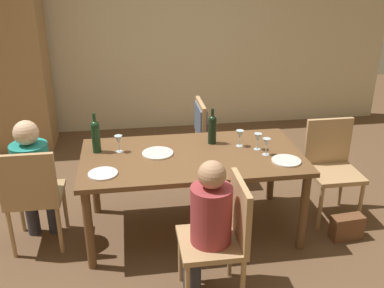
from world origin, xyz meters
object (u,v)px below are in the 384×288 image
Objects in this scene: person_woman_host at (33,173)px; wine_glass_far at (258,138)px; wine_bottle_tall_green at (96,135)px; wine_glass_near_right at (266,143)px; wine_glass_centre at (119,140)px; dinner_plate_host at (158,153)px; dinner_plate_guest_right at (103,174)px; dining_table at (192,163)px; handbag at (347,227)px; wine_glass_near_left at (240,135)px; wine_bottle_dark_red at (212,128)px; dinner_plate_guest_left at (286,161)px; chair_right_end at (331,162)px; chair_left_end at (33,192)px; chair_far_right at (208,131)px; person_man_bearded at (207,222)px; chair_near at (223,233)px.

person_woman_host reaches higher than wine_glass_far.
wine_bottle_tall_green is at bearing 173.56° from wine_glass_far.
wine_bottle_tall_green is 1.44m from wine_glass_near_right.
wine_glass_centre is at bearing 173.78° from wine_glass_far.
dinner_plate_host is at bearing 170.42° from wine_glass_near_right.
dinner_plate_host is 0.55m from dinner_plate_guest_right.
wine_glass_far reaches higher than dining_table.
handbag is at bearing -14.90° from dining_table.
handbag is at bearing -14.42° from dinner_plate_host.
wine_glass_near_left is 0.56× the size of dinner_plate_host.
dinner_plate_guest_left is at bearing -41.60° from wine_bottle_dark_red.
chair_right_end is 6.17× the size of wine_glass_centre.
dining_table is 0.85m from wine_bottle_tall_green.
wine_glass_centre is at bearing 19.10° from chair_left_end.
wine_glass_near_right is 1.00× the size of wine_glass_far.
chair_far_right is 2.61× the size of wine_bottle_tall_green.
wine_glass_far is (1.38, -0.16, -0.05)m from wine_bottle_tall_green.
person_woman_host is at bearing -179.94° from wine_glass_far.
person_man_bearded is at bearing -31.23° from chair_left_end.
dinner_plate_host is 1.77m from handbag.
person_woman_host reaches higher than chair_right_end.
handbag is at bearing 39.87° from chair_far_right.
chair_far_right reaches higher than wine_glass_near_left.
chair_right_end is 2.61× the size of wine_bottle_tall_green.
chair_far_right is at bearing -10.52° from person_man_bearded.
chair_right_end reaches higher than wine_glass_near_right.
dinner_plate_guest_left is (1.54, -0.43, -0.15)m from wine_bottle_tall_green.
wine_bottle_tall_green reaches higher than chair_left_end.
chair_right_end is 0.61m from handbag.
chair_left_end reaches higher than dining_table.
dinner_plate_host is at bearing 163.37° from dinner_plate_guest_left.
dinner_plate_guest_left is (0.45, -1.12, 0.15)m from chair_far_right.
wine_glass_centre is 1.20m from wine_glass_far.
dinner_plate_host is (-0.37, 0.93, 0.21)m from chair_near.
chair_near is 2.82× the size of wine_bottle_dark_red.
dinner_plate_guest_right is (-0.71, 0.61, 0.11)m from person_man_bearded.
chair_left_end is at bearing 163.57° from dinner_plate_guest_right.
chair_left_end is 4.02× the size of dinner_plate_guest_right.
wine_glass_near_left is 0.74m from dinner_plate_host.
chair_near reaches higher than dinner_plate_guest_left.
chair_far_right is 6.17× the size of wine_glass_near_left.
dinner_plate_guest_left is (2.06, -0.16, 0.21)m from chair_left_end.
dinner_plate_guest_left is (0.13, -0.16, -0.10)m from wine_glass_near_right.
wine_glass_near_right and wine_glass_far have the same top height.
wine_bottle_dark_red is 0.83m from wine_glass_centre.
wine_glass_near_left is at bearing -19.77° from chair_near.
chair_far_right and chair_right_end have the same top height.
person_man_bearded is 7.27× the size of wine_glass_near_left.
wine_glass_centre is at bearing 165.24° from handbag.
chair_far_right is at bearing 111.88° from dinner_plate_guest_left.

